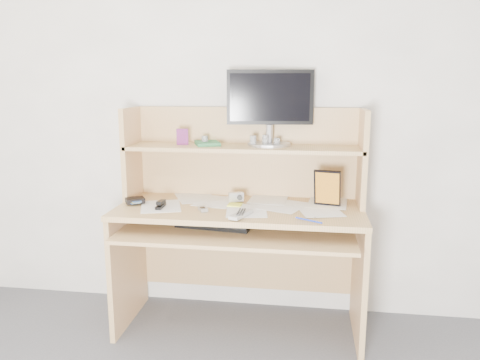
# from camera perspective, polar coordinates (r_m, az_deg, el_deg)

# --- Properties ---
(back_wall) EXTENTS (3.60, 0.04, 2.50)m
(back_wall) POSITION_cam_1_polar(r_m,az_deg,el_deg) (2.90, 0.87, 7.91)
(back_wall) COLOR white
(back_wall) RESTS_ON floor
(desk) EXTENTS (1.40, 0.70, 1.30)m
(desk) POSITION_cam_1_polar(r_m,az_deg,el_deg) (2.76, 0.19, -4.00)
(desk) COLOR tan
(desk) RESTS_ON floor
(paper_clutter) EXTENTS (1.32, 0.54, 0.01)m
(paper_clutter) POSITION_cam_1_polar(r_m,az_deg,el_deg) (2.67, -0.05, -3.25)
(paper_clutter) COLOR white
(paper_clutter) RESTS_ON desk
(keyboard) EXTENTS (0.44, 0.21, 0.03)m
(keyboard) POSITION_cam_1_polar(r_m,az_deg,el_deg) (2.64, -3.15, -5.42)
(keyboard) COLOR black
(keyboard) RESTS_ON desk
(tv_remote) EXTENTS (0.11, 0.19, 0.02)m
(tv_remote) POSITION_cam_1_polar(r_m,az_deg,el_deg) (2.47, 0.13, -4.20)
(tv_remote) COLOR #ABAAA5
(tv_remote) RESTS_ON paper_clutter
(flip_phone) EXTENTS (0.07, 0.09, 0.02)m
(flip_phone) POSITION_cam_1_polar(r_m,az_deg,el_deg) (2.59, -4.54, -3.45)
(flip_phone) COLOR #ABABAD
(flip_phone) RESTS_ON paper_clutter
(stapler) EXTENTS (0.04, 0.12, 0.04)m
(stapler) POSITION_cam_1_polar(r_m,az_deg,el_deg) (2.69, -9.66, -2.85)
(stapler) COLOR black
(stapler) RESTS_ON paper_clutter
(wallet) EXTENTS (0.13, 0.13, 0.03)m
(wallet) POSITION_cam_1_polar(r_m,az_deg,el_deg) (2.81, -12.68, -2.42)
(wallet) COLOR black
(wallet) RESTS_ON paper_clutter
(sticky_note_pad) EXTENTS (0.08, 0.08, 0.01)m
(sticky_note_pad) POSITION_cam_1_polar(r_m,az_deg,el_deg) (2.69, -0.64, -3.06)
(sticky_note_pad) COLOR yellow
(sticky_note_pad) RESTS_ON desk
(digital_camera) EXTENTS (0.09, 0.06, 0.05)m
(digital_camera) POSITION_cam_1_polar(r_m,az_deg,el_deg) (2.77, -0.48, -2.07)
(digital_camera) COLOR silver
(digital_camera) RESTS_ON paper_clutter
(game_case) EXTENTS (0.15, 0.05, 0.21)m
(game_case) POSITION_cam_1_polar(r_m,az_deg,el_deg) (2.69, 10.59, -0.96)
(game_case) COLOR black
(game_case) RESTS_ON paper_clutter
(blue_pen) EXTENTS (0.14, 0.09, 0.01)m
(blue_pen) POSITION_cam_1_polar(r_m,az_deg,el_deg) (2.41, 8.38, -4.88)
(blue_pen) COLOR #1832B6
(blue_pen) RESTS_ON paper_clutter
(card_box) EXTENTS (0.07, 0.04, 0.10)m
(card_box) POSITION_cam_1_polar(r_m,az_deg,el_deg) (2.82, -7.03, 5.25)
(card_box) COLOR #A61916
(card_box) RESTS_ON desk
(shelf_book) EXTENTS (0.19, 0.22, 0.02)m
(shelf_book) POSITION_cam_1_polar(r_m,az_deg,el_deg) (2.81, -4.01, 4.50)
(shelf_book) COLOR #368844
(shelf_book) RESTS_ON desk
(chip_stack_a) EXTENTS (0.05, 0.05, 0.05)m
(chip_stack_a) POSITION_cam_1_polar(r_m,az_deg,el_deg) (2.82, -4.31, 4.86)
(chip_stack_a) COLOR black
(chip_stack_a) RESTS_ON desk
(chip_stack_b) EXTENTS (0.05, 0.05, 0.06)m
(chip_stack_b) POSITION_cam_1_polar(r_m,az_deg,el_deg) (2.74, 1.59, 4.79)
(chip_stack_b) COLOR white
(chip_stack_b) RESTS_ON desk
(chip_stack_c) EXTENTS (0.04, 0.04, 0.05)m
(chip_stack_c) POSITION_cam_1_polar(r_m,az_deg,el_deg) (2.76, 4.52, 4.64)
(chip_stack_c) COLOR black
(chip_stack_c) RESTS_ON desk
(chip_stack_d) EXTENTS (0.05, 0.05, 0.06)m
(chip_stack_d) POSITION_cam_1_polar(r_m,az_deg,el_deg) (2.76, 3.10, 4.84)
(chip_stack_d) COLOR silver
(chip_stack_d) RESTS_ON desk
(monitor) EXTENTS (0.51, 0.25, 0.44)m
(monitor) POSITION_cam_1_polar(r_m,az_deg,el_deg) (2.78, 3.66, 9.07)
(monitor) COLOR #B6B6BB
(monitor) RESTS_ON desk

